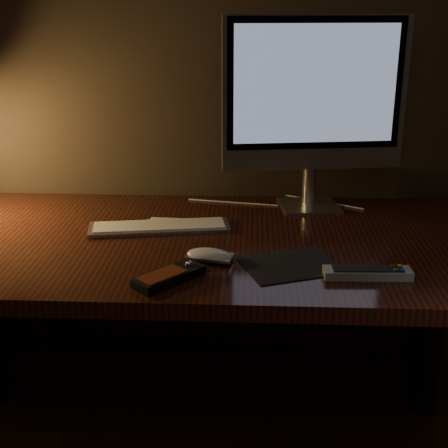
{
  "coord_description": "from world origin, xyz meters",
  "views": [
    {
      "loc": [
        0.15,
        0.34,
        1.34
      ],
      "look_at": [
        0.09,
        1.73,
        0.83
      ],
      "focal_mm": 50.0,
      "sensor_mm": 36.0,
      "label": 1
    }
  ],
  "objects_px": {
    "tv_remote": "(367,273)",
    "media_remote": "(169,276)",
    "mouse": "(209,257)",
    "keyboard": "(159,227)",
    "desk": "(196,272)",
    "monitor": "(314,98)"
  },
  "relations": [
    {
      "from": "monitor",
      "to": "tv_remote",
      "type": "distance_m",
      "value": 0.59
    },
    {
      "from": "desk",
      "to": "keyboard",
      "type": "xyz_separation_m",
      "value": [
        -0.1,
        -0.01,
        0.14
      ]
    },
    {
      "from": "desk",
      "to": "mouse",
      "type": "bearing_deg",
      "value": -76.46
    },
    {
      "from": "monitor",
      "to": "mouse",
      "type": "xyz_separation_m",
      "value": [
        -0.27,
        -0.42,
        -0.32
      ]
    },
    {
      "from": "media_remote",
      "to": "mouse",
      "type": "bearing_deg",
      "value": 7.47
    },
    {
      "from": "mouse",
      "to": "tv_remote",
      "type": "distance_m",
      "value": 0.37
    },
    {
      "from": "monitor",
      "to": "tv_remote",
      "type": "xyz_separation_m",
      "value": [
        0.09,
        -0.5,
        -0.32
      ]
    },
    {
      "from": "mouse",
      "to": "media_remote",
      "type": "height_order",
      "value": "media_remote"
    },
    {
      "from": "monitor",
      "to": "media_remote",
      "type": "bearing_deg",
      "value": -131.57
    },
    {
      "from": "desk",
      "to": "tv_remote",
      "type": "height_order",
      "value": "tv_remote"
    },
    {
      "from": "monitor",
      "to": "media_remote",
      "type": "xyz_separation_m",
      "value": [
        -0.35,
        -0.54,
        -0.32
      ]
    },
    {
      "from": "desk",
      "to": "keyboard",
      "type": "height_order",
      "value": "keyboard"
    },
    {
      "from": "monitor",
      "to": "mouse",
      "type": "bearing_deg",
      "value": -131.12
    },
    {
      "from": "tv_remote",
      "to": "media_remote",
      "type": "bearing_deg",
      "value": -176.42
    },
    {
      "from": "keyboard",
      "to": "mouse",
      "type": "xyz_separation_m",
      "value": [
        0.15,
        -0.21,
        0.0
      ]
    },
    {
      "from": "keyboard",
      "to": "mouse",
      "type": "relative_size",
      "value": 3.42
    },
    {
      "from": "keyboard",
      "to": "tv_remote",
      "type": "bearing_deg",
      "value": -38.47
    },
    {
      "from": "mouse",
      "to": "media_remote",
      "type": "xyz_separation_m",
      "value": [
        -0.08,
        -0.12,
        0.0
      ]
    },
    {
      "from": "mouse",
      "to": "tv_remote",
      "type": "bearing_deg",
      "value": -0.03
    },
    {
      "from": "monitor",
      "to": "desk",
      "type": "bearing_deg",
      "value": -156.6
    },
    {
      "from": "monitor",
      "to": "media_remote",
      "type": "relative_size",
      "value": 3.31
    },
    {
      "from": "desk",
      "to": "media_remote",
      "type": "xyz_separation_m",
      "value": [
        -0.03,
        -0.34,
        0.14
      ]
    }
  ]
}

